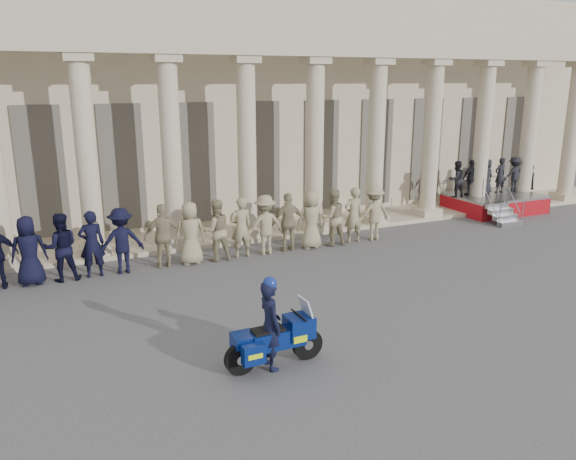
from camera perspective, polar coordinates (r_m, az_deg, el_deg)
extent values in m
plane|color=#4C4C4F|center=(12.70, 3.08, -10.82)|extent=(90.00, 90.00, 0.00)
cube|color=#BEAE8F|center=(25.71, -12.55, 12.40)|extent=(40.00, 10.00, 9.00)
cube|color=#BEAE8F|center=(20.41, -8.24, -0.63)|extent=(40.00, 2.60, 0.15)
cube|color=#BEAE8F|center=(18.93, -8.33, 18.70)|extent=(35.80, 1.00, 1.00)
cube|color=#BEAE8F|center=(19.04, -8.46, 22.00)|extent=(35.80, 1.00, 1.20)
cube|color=#BEAE8F|center=(18.92, -26.82, -2.69)|extent=(0.90, 0.90, 0.30)
cube|color=#BEAE8F|center=(18.93, -18.99, -1.85)|extent=(0.90, 0.90, 0.30)
cylinder|color=#BEAE8F|center=(18.34, -19.77, 7.01)|extent=(0.64, 0.64, 5.60)
cube|color=#BEAE8F|center=(18.21, -20.61, 16.13)|extent=(0.85, 0.85, 0.24)
cube|color=#BEAE8F|center=(19.30, -11.31, -0.99)|extent=(0.90, 0.90, 0.30)
cylinder|color=#BEAE8F|center=(18.71, -11.77, 7.72)|extent=(0.64, 0.64, 5.60)
cube|color=#BEAE8F|center=(18.58, -12.27, 16.68)|extent=(0.85, 0.85, 0.24)
cube|color=#BEAE8F|center=(20.00, -4.04, -0.17)|extent=(0.90, 0.90, 0.30)
cylinder|color=#BEAE8F|center=(19.43, -4.21, 8.25)|extent=(0.64, 0.64, 5.60)
cube|color=#BEAE8F|center=(19.31, -4.38, 16.89)|extent=(0.85, 0.85, 0.24)
cube|color=#BEAE8F|center=(20.99, 2.63, 0.59)|extent=(0.90, 0.90, 0.30)
cylinder|color=#BEAE8F|center=(20.46, 2.73, 8.62)|extent=(0.64, 0.64, 5.60)
cube|color=#BEAE8F|center=(20.34, 2.83, 16.82)|extent=(0.85, 0.85, 0.24)
cube|color=#BEAE8F|center=(22.25, 8.62, 1.27)|extent=(0.90, 0.90, 0.30)
cylinder|color=#BEAE8F|center=(21.75, 8.93, 8.84)|extent=(0.64, 0.64, 5.60)
cube|color=#BEAE8F|center=(21.64, 9.26, 16.54)|extent=(0.85, 0.85, 0.24)
cube|color=#BEAE8F|center=(23.73, 13.93, 1.86)|extent=(0.90, 0.90, 0.30)
cylinder|color=#BEAE8F|center=(23.26, 14.39, 8.95)|extent=(0.64, 0.64, 5.60)
cube|color=#BEAE8F|center=(23.15, 14.87, 16.14)|extent=(0.85, 0.85, 0.24)
cube|color=#BEAE8F|center=(25.39, 18.58, 2.36)|extent=(0.90, 0.90, 0.30)
cylinder|color=#BEAE8F|center=(24.95, 19.15, 8.98)|extent=(0.64, 0.64, 5.60)
cube|color=#BEAE8F|center=(24.85, 19.74, 15.67)|extent=(0.85, 0.85, 0.24)
cube|color=#BEAE8F|center=(27.20, 22.64, 2.78)|extent=(0.90, 0.90, 0.30)
cylinder|color=#BEAE8F|center=(26.79, 23.28, 8.96)|extent=(0.64, 0.64, 5.60)
cube|color=#BEAE8F|center=(26.70, 23.94, 15.18)|extent=(0.85, 0.85, 0.24)
cube|color=#BEAE8F|center=(29.12, 26.18, 3.14)|extent=(0.90, 0.90, 0.30)
cylinder|color=#BEAE8F|center=(28.74, 26.86, 8.90)|extent=(0.64, 0.64, 5.60)
cube|color=black|center=(20.38, -23.73, 5.36)|extent=(1.30, 0.12, 4.20)
cube|color=black|center=(20.56, -16.47, 6.08)|extent=(1.30, 0.12, 4.20)
cube|color=black|center=(21.05, -9.42, 6.70)|extent=(1.30, 0.12, 4.20)
cube|color=black|center=(21.85, -2.77, 7.18)|extent=(1.30, 0.12, 4.20)
cube|color=black|center=(22.92, 3.34, 7.54)|extent=(1.30, 0.12, 4.20)
cube|color=black|center=(24.22, 8.87, 7.79)|extent=(1.30, 0.12, 4.20)
cube|color=black|center=(25.71, 13.79, 7.96)|extent=(1.30, 0.12, 4.20)
cube|color=black|center=(27.37, 18.15, 8.05)|extent=(1.30, 0.12, 4.20)
cube|color=black|center=(29.17, 22.00, 8.10)|extent=(1.30, 0.12, 4.20)
imported|color=black|center=(17.00, -24.84, -1.94)|extent=(0.96, 0.62, 1.96)
imported|color=black|center=(16.99, -22.07, -1.64)|extent=(0.95, 0.74, 1.96)
imported|color=black|center=(17.03, -19.30, -1.34)|extent=(0.71, 0.47, 1.96)
imported|color=black|center=(17.10, -16.56, -1.04)|extent=(1.27, 0.73, 1.96)
imported|color=gray|center=(17.29, -12.54, -0.60)|extent=(1.15, 0.48, 1.96)
imported|color=gray|center=(17.46, -9.90, -0.31)|extent=(0.96, 0.62, 1.96)
imported|color=gray|center=(17.67, -7.31, -0.02)|extent=(0.95, 0.74, 1.96)
imported|color=gray|center=(17.92, -4.78, 0.26)|extent=(0.71, 0.47, 1.96)
imported|color=gray|center=(18.19, -2.33, 0.53)|extent=(1.27, 0.73, 1.96)
imported|color=gray|center=(18.51, 0.04, 0.80)|extent=(1.15, 0.48, 1.96)
imported|color=gray|center=(18.85, 2.33, 1.05)|extent=(0.96, 0.62, 1.96)
imported|color=gray|center=(19.22, 4.54, 1.29)|extent=(0.95, 0.74, 1.96)
imported|color=gray|center=(19.62, 6.66, 1.52)|extent=(0.71, 0.47, 1.96)
imported|color=gray|center=(20.05, 8.69, 1.74)|extent=(1.27, 0.73, 1.96)
cube|color=gray|center=(25.83, 20.25, 3.33)|extent=(3.71, 2.65, 0.10)
cube|color=maroon|center=(25.02, 22.24, 1.90)|extent=(3.71, 0.04, 0.65)
cube|color=maroon|center=(24.68, 17.10, 2.19)|extent=(0.04, 2.65, 0.65)
cube|color=maroon|center=(27.21, 22.97, 2.81)|extent=(0.04, 2.65, 0.65)
cube|color=gray|center=(23.56, 21.65, 0.61)|extent=(1.10, 0.28, 0.19)
cube|color=gray|center=(23.71, 21.21, 1.21)|extent=(1.10, 0.28, 0.19)
cube|color=gray|center=(23.86, 20.78, 1.80)|extent=(1.10, 0.28, 0.19)
cube|color=gray|center=(24.01, 20.36, 2.38)|extent=(1.10, 0.28, 0.19)
cylinder|color=gray|center=(26.65, 18.46, 5.03)|extent=(3.71, 0.04, 0.04)
imported|color=black|center=(24.50, 16.72, 4.97)|extent=(0.74, 0.58, 1.53)
imported|color=black|center=(25.02, 18.12, 5.06)|extent=(0.89, 0.37, 1.53)
imported|color=black|center=(25.56, 19.46, 5.14)|extent=(0.75, 0.48, 1.53)
imported|color=black|center=(26.11, 20.74, 5.22)|extent=(0.56, 0.37, 1.53)
imported|color=black|center=(26.68, 21.98, 5.29)|extent=(0.99, 0.57, 1.53)
imported|color=black|center=(27.26, 23.16, 5.36)|extent=(0.74, 0.58, 1.53)
cylinder|color=black|center=(11.68, 1.98, -11.51)|extent=(0.64, 0.15, 0.64)
cylinder|color=black|center=(11.15, -4.85, -12.92)|extent=(0.64, 0.15, 0.64)
cube|color=navy|center=(11.28, -1.12, -10.90)|extent=(1.13, 0.44, 0.37)
cube|color=navy|center=(11.41, 1.12, -9.74)|extent=(0.55, 0.52, 0.44)
cube|color=silver|center=(11.50, 1.12, -10.75)|extent=(0.22, 0.30, 0.12)
cube|color=#B2BFCC|center=(11.34, 1.88, -8.07)|extent=(0.21, 0.45, 0.52)
cube|color=black|center=(11.13, -2.05, -10.19)|extent=(0.64, 0.35, 0.10)
cube|color=navy|center=(11.00, -4.65, -11.22)|extent=(0.35, 0.34, 0.21)
cube|color=navy|center=(10.84, -3.53, -12.49)|extent=(0.44, 0.23, 0.39)
cube|color=#D3F10C|center=(10.84, -3.53, -12.49)|extent=(0.30, 0.24, 0.10)
cube|color=navy|center=(11.35, -4.74, -11.16)|extent=(0.44, 0.23, 0.39)
cube|color=#D3F10C|center=(11.35, -4.74, -11.16)|extent=(0.30, 0.24, 0.10)
cylinder|color=silver|center=(11.45, -3.88, -12.28)|extent=(0.59, 0.11, 0.10)
cylinder|color=black|center=(11.31, 1.13, -8.67)|extent=(0.05, 0.68, 0.03)
imported|color=black|center=(11.10, -1.83, -9.62)|extent=(0.45, 0.67, 1.82)
sphere|color=navy|center=(10.77, -1.86, -5.46)|extent=(0.28, 0.28, 0.28)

